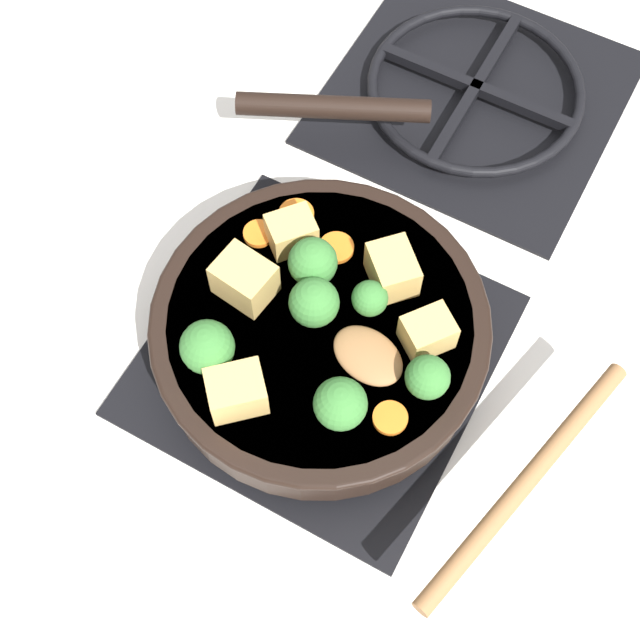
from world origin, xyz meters
TOP-DOWN VIEW (x-y plane):
  - ground_plane at (0.00, 0.00)m, footprint 2.40×2.40m
  - front_burner_grate at (0.00, 0.00)m, footprint 0.31×0.31m
  - rear_burner_grate at (0.00, 0.36)m, footprint 0.31×0.31m
  - skillet_pan at (-0.00, 0.00)m, footprint 0.36×0.43m
  - wooden_spoon at (0.15, -0.04)m, footprint 0.24×0.26m
  - tofu_cube_center_large at (-0.06, 0.06)m, footprint 0.05×0.05m
  - tofu_cube_near_handle at (-0.07, -0.01)m, footprint 0.05×0.05m
  - tofu_cube_east_chunk at (0.09, 0.03)m, footprint 0.05×0.05m
  - tofu_cube_west_chunk at (-0.02, -0.10)m, footprint 0.06×0.06m
  - tofu_cube_back_piece at (0.04, 0.07)m, footprint 0.06×0.06m
  - broccoli_floret_near_spoon at (-0.03, 0.03)m, footprint 0.04×0.04m
  - broccoli_floret_center_top at (-0.06, -0.08)m, footprint 0.05×0.05m
  - broccoli_floret_east_rim at (-0.01, -0.00)m, footprint 0.04×0.04m
  - broccoli_floret_west_rim at (0.06, -0.07)m, footprint 0.05×0.05m
  - broccoli_floret_north_edge at (0.11, -0.02)m, footprint 0.04×0.04m
  - broccoli_floret_south_cluster at (0.03, 0.03)m, footprint 0.03×0.03m
  - carrot_slice_orange_thin at (-0.09, 0.05)m, footprint 0.03×0.03m
  - carrot_slice_near_center at (-0.02, 0.07)m, footprint 0.03×0.03m
  - carrot_slice_edge_slice at (0.10, -0.05)m, footprint 0.03×0.03m
  - carrot_slice_under_broccoli at (-0.07, 0.09)m, footprint 0.03×0.03m

SIDE VIEW (x-z plane):
  - ground_plane at x=0.00m, z-range 0.00..0.00m
  - front_burner_grate at x=0.00m, z-range 0.00..0.03m
  - rear_burner_grate at x=0.00m, z-range 0.00..0.03m
  - skillet_pan at x=0.00m, z-range 0.03..0.08m
  - carrot_slice_orange_thin at x=-0.09m, z-range 0.08..0.08m
  - carrot_slice_near_center at x=-0.02m, z-range 0.08..0.08m
  - carrot_slice_edge_slice at x=0.10m, z-range 0.08..0.08m
  - carrot_slice_under_broccoli at x=-0.07m, z-range 0.08..0.08m
  - wooden_spoon at x=0.15m, z-range 0.08..0.09m
  - tofu_cube_east_chunk at x=0.09m, z-range 0.08..0.11m
  - tofu_cube_center_large at x=-0.06m, z-range 0.08..0.11m
  - tofu_cube_back_piece at x=0.04m, z-range 0.08..0.11m
  - tofu_cube_west_chunk at x=-0.02m, z-range 0.08..0.12m
  - tofu_cube_near_handle at x=-0.07m, z-range 0.08..0.12m
  - broccoli_floret_south_cluster at x=0.03m, z-range 0.08..0.12m
  - broccoli_floret_north_edge at x=0.11m, z-range 0.08..0.13m
  - broccoli_floret_east_rim at x=-0.01m, z-range 0.08..0.13m
  - broccoli_floret_near_spoon at x=-0.03m, z-range 0.08..0.13m
  - broccoli_floret_west_rim at x=0.06m, z-range 0.08..0.13m
  - broccoli_floret_center_top at x=-0.06m, z-range 0.08..0.13m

